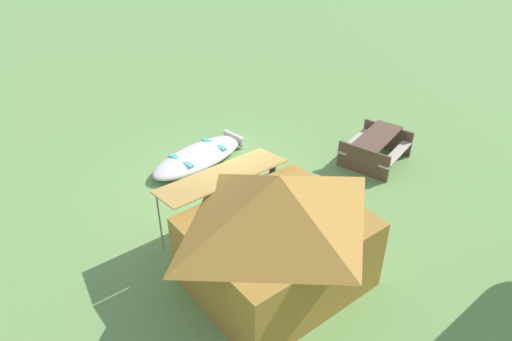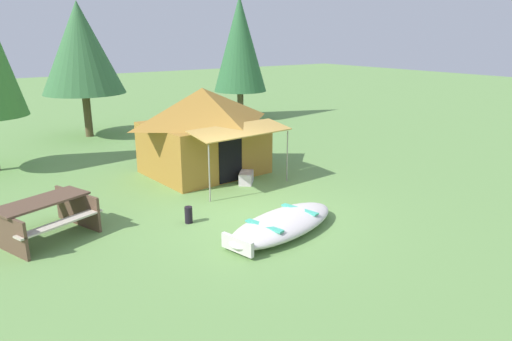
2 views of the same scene
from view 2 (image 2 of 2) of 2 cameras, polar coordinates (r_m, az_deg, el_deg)
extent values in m
plane|color=#6C994F|center=(10.69, -0.90, -5.17)|extent=(80.00, 80.00, 0.00)
ellipsoid|color=silver|center=(9.59, 3.29, -6.60)|extent=(3.13, 1.83, 0.38)
ellipsoid|color=#4B4746|center=(9.58, 3.30, -6.43)|extent=(2.87, 1.64, 0.14)
cube|color=#40B699|center=(9.97, 5.40, -4.80)|extent=(0.35, 0.90, 0.04)
cube|color=#40B699|center=(9.11, 1.01, -6.83)|extent=(0.35, 0.90, 0.04)
cube|color=silver|center=(8.65, -2.31, -9.12)|extent=(0.25, 0.75, 0.29)
cube|color=#A7762D|center=(13.63, -6.43, 2.83)|extent=(3.24, 2.82, 1.50)
pyramid|color=#A7762D|center=(13.39, -6.60, 8.00)|extent=(3.50, 3.04, 0.98)
cube|color=black|center=(12.61, -3.15, 1.23)|extent=(0.76, 0.09, 1.20)
cube|color=#C09646|center=(12.03, -1.87, 5.00)|extent=(2.82, 1.17, 0.17)
cylinder|color=gray|center=(12.73, 3.87, 1.75)|extent=(0.04, 0.04, 1.43)
cylinder|color=gray|center=(11.19, -5.76, -0.39)|extent=(0.04, 0.04, 1.43)
cube|color=brown|center=(10.09, -24.92, -3.46)|extent=(1.90, 1.30, 0.04)
cube|color=beige|center=(9.72, -22.89, -5.97)|extent=(1.73, 0.85, 0.04)
cube|color=beige|center=(10.69, -26.35, -4.41)|extent=(1.73, 0.85, 0.04)
cube|color=brown|center=(9.89, -28.48, -6.78)|extent=(0.55, 1.37, 0.75)
cube|color=brown|center=(10.60, -21.11, -4.36)|extent=(0.55, 1.37, 0.75)
cube|color=silver|center=(12.68, -1.21, -0.89)|extent=(0.65, 0.68, 0.32)
cylinder|color=black|center=(10.16, -8.30, -5.42)|extent=(0.21, 0.21, 0.37)
cylinder|color=brown|center=(19.63, -20.02, 6.44)|extent=(0.30, 0.30, 1.71)
cone|color=#376C3C|center=(19.39, -20.78, 13.93)|extent=(3.12, 3.12, 3.44)
cylinder|color=brown|center=(22.54, -1.93, 8.09)|extent=(0.30, 0.30, 1.32)
cone|color=#2F6739|center=(22.30, -2.00, 15.29)|extent=(2.48, 2.48, 4.33)
camera|label=1|loc=(20.21, -4.11, 25.03)|focal=33.87mm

